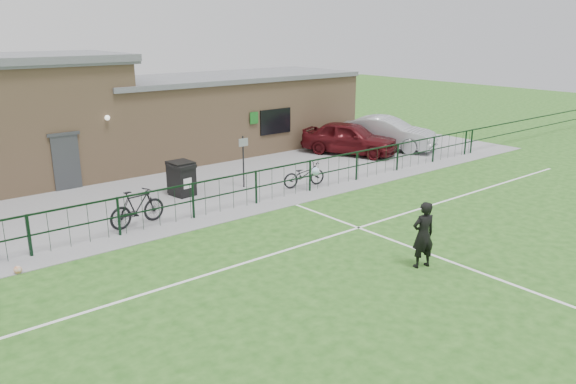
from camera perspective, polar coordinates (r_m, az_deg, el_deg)
ground at (r=13.73m, az=13.47°, el=-9.83°), size 90.00×90.00×0.00m
paving_strip at (r=23.83m, az=-13.00°, el=1.51°), size 34.00×13.00×0.02m
pitch_line_touch at (r=19.06m, az=-5.32°, el=-1.89°), size 28.00×0.10×0.01m
pitch_line_mid at (r=16.22m, az=2.24°, el=-5.17°), size 28.00×0.10×0.01m
pitch_line_perp at (r=15.25m, az=18.13°, el=-7.48°), size 0.10×16.00×0.01m
perimeter_fence at (r=19.04m, az=-5.70°, el=-0.04°), size 28.00×0.10×1.20m
wheelie_bin_left at (r=21.08m, az=-10.81°, el=1.33°), size 0.78×0.88×1.13m
wheelie_bin_right at (r=20.87m, az=-10.71°, el=1.10°), size 0.82×0.90×1.08m
sign_post at (r=21.54m, az=-4.56°, el=3.08°), size 0.07×0.07×2.00m
car_maroon at (r=27.46m, az=6.27°, el=5.49°), size 3.61×4.99×1.58m
car_silver at (r=28.86m, az=9.93°, el=5.91°), size 3.60×5.18×1.62m
bicycle_d at (r=17.99m, az=-15.07°, el=-1.54°), size 1.98×0.80×1.15m
bicycle_e at (r=21.69m, az=1.64°, el=1.78°), size 1.87×0.92×0.94m
goalkeeper_kick at (r=14.75m, az=13.33°, el=-4.10°), size 1.49×3.42×2.23m
ball_ground at (r=15.77m, az=-25.75°, el=-7.14°), size 0.21×0.21×0.21m
clubhouse at (r=25.75m, az=-18.09°, el=7.25°), size 24.25×5.40×4.96m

